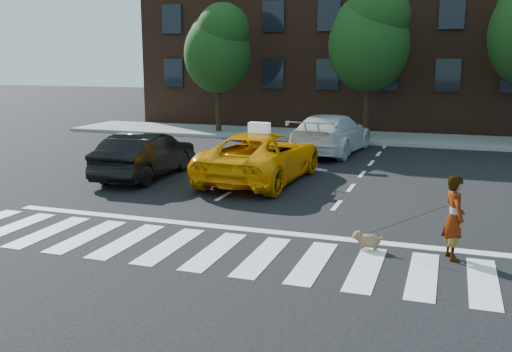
% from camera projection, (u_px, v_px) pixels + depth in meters
% --- Properties ---
extents(ground, '(120.00, 120.00, 0.00)m').
position_uv_depth(ground, '(215.00, 251.00, 11.37)').
color(ground, black).
rests_on(ground, ground).
extents(crosswalk, '(13.00, 2.40, 0.01)m').
position_uv_depth(crosswalk, '(215.00, 251.00, 11.36)').
color(crosswalk, silver).
rests_on(crosswalk, ground).
extents(stop_line, '(12.00, 0.30, 0.01)m').
position_uv_depth(stop_line, '(242.00, 229.00, 12.85)').
color(stop_line, silver).
rests_on(stop_line, ground).
extents(sidewalk_far, '(30.00, 4.00, 0.15)m').
position_uv_depth(sidewalk_far, '(356.00, 137.00, 27.57)').
color(sidewalk_far, slate).
rests_on(sidewalk_far, ground).
extents(building, '(26.00, 10.00, 12.00)m').
position_uv_depth(building, '(381.00, 20.00, 33.33)').
color(building, '#432417').
rests_on(building, ground).
extents(tree_left, '(3.39, 3.38, 6.50)m').
position_uv_depth(tree_left, '(218.00, 46.00, 28.44)').
color(tree_left, black).
rests_on(tree_left, ground).
extents(tree_mid, '(3.69, 3.69, 7.10)m').
position_uv_depth(tree_mid, '(370.00, 35.00, 25.97)').
color(tree_mid, black).
rests_on(tree_mid, ground).
extents(taxi, '(2.84, 5.68, 1.55)m').
position_uv_depth(taxi, '(261.00, 157.00, 17.85)').
color(taxi, orange).
rests_on(taxi, ground).
extents(black_sedan, '(1.68, 4.49, 1.46)m').
position_uv_depth(black_sedan, '(146.00, 155.00, 18.35)').
color(black_sedan, black).
rests_on(black_sedan, ground).
extents(white_suv, '(2.75, 5.70, 1.60)m').
position_uv_depth(white_suv, '(331.00, 134.00, 23.12)').
color(white_suv, silver).
rests_on(white_suv, ground).
extents(woman, '(0.58, 0.70, 1.63)m').
position_uv_depth(woman, '(454.00, 218.00, 10.80)').
color(woman, '#999999').
rests_on(woman, ground).
extents(dog, '(0.65, 0.30, 0.37)m').
position_uv_depth(dog, '(366.00, 239.00, 11.43)').
color(dog, '#92724A').
rests_on(dog, ground).
extents(taxi_sign, '(0.66, 0.31, 0.32)m').
position_uv_depth(taxi_sign, '(259.00, 128.00, 17.48)').
color(taxi_sign, white).
rests_on(taxi_sign, taxi).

